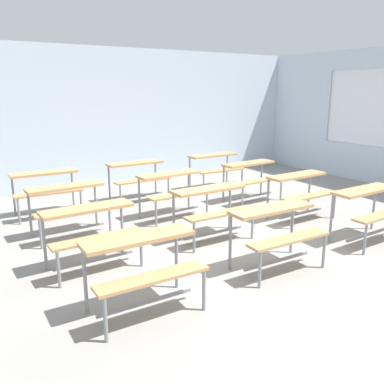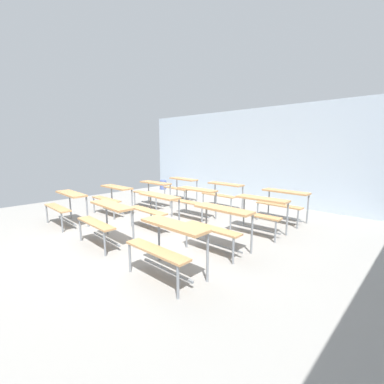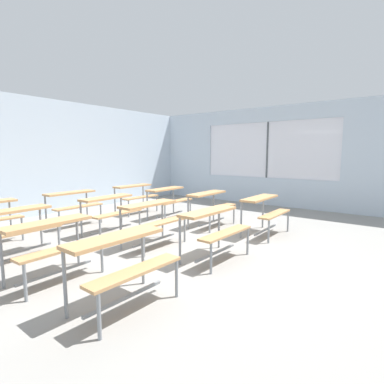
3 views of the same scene
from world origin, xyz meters
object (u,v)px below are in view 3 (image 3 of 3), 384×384
object	(u,v)px
desk_bench_r3c2	(136,192)
desk_bench_r1c1	(153,214)
desk_bench_r0c1	(214,223)
desk_bench_r3c1	(73,200)
desk_bench_r1c0	(53,236)
desk_bench_r1c2	(211,201)
desk_bench_r2c2	(169,196)
desk_bench_r0c0	(122,254)
desk_bench_r0c2	(265,206)
desk_bench_r2c1	(110,206)
desk_bench_r2c0	(16,221)

from	to	relation	value
desk_bench_r3c2	desk_bench_r1c1	bearing A→B (deg)	-125.65
desk_bench_r0c1	desk_bench_r3c1	distance (m)	3.70
desk_bench_r1c0	desk_bench_r1c2	world-z (taller)	same
desk_bench_r2c2	desk_bench_r3c1	world-z (taller)	same
desk_bench_r0c0	desk_bench_r3c1	distance (m)	4.09
desk_bench_r1c1	desk_bench_r1c2	world-z (taller)	same
desk_bench_r3c2	desk_bench_r2c2	bearing A→B (deg)	-88.16
desk_bench_r0c2	desk_bench_r2c1	world-z (taller)	same
desk_bench_r1c0	desk_bench_r3c2	distance (m)	4.35
desk_bench_r3c1	desk_bench_r2c1	bearing A→B (deg)	-87.87
desk_bench_r2c1	desk_bench_r0c1	bearing A→B (deg)	-91.43
desk_bench_r3c2	desk_bench_r0c2	bearing A→B (deg)	-88.68
desk_bench_r3c2	desk_bench_r2c1	bearing A→B (deg)	-144.29
desk_bench_r0c0	desk_bench_r1c1	xyz separation A→B (m)	(1.69, 1.24, 0.00)
desk_bench_r1c1	desk_bench_r2c0	distance (m)	2.10
desk_bench_r0c0	desk_bench_r0c2	world-z (taller)	same
desk_bench_r1c0	desk_bench_r1c2	distance (m)	3.56
desk_bench_r1c0	desk_bench_r1c1	distance (m)	1.78
desk_bench_r2c1	desk_bench_r3c1	distance (m)	1.27
desk_bench_r2c2	desk_bench_r1c0	bearing A→B (deg)	-162.76
desk_bench_r1c1	desk_bench_r2c1	xyz separation A→B (m)	(0.04, 1.21, 0.00)
desk_bench_r1c0	desk_bench_r2c1	distance (m)	2.19
desk_bench_r1c0	desk_bench_r1c1	xyz separation A→B (m)	(1.78, 0.01, 0.00)
desk_bench_r0c1	desk_bench_r1c1	size ratio (longest dim) A/B	1.01
desk_bench_r0c0	desk_bench_r0c1	distance (m)	1.77
desk_bench_r0c2	desk_bench_r1c1	distance (m)	2.22
desk_bench_r1c1	desk_bench_r2c1	bearing A→B (deg)	88.81
desk_bench_r0c2	desk_bench_r2c2	world-z (taller)	same
desk_bench_r2c1	desk_bench_r3c1	bearing A→B (deg)	89.31
desk_bench_r1c2	desk_bench_r2c0	size ratio (longest dim) A/B	0.99
desk_bench_r2c2	desk_bench_r3c1	bearing A→B (deg)	144.32
desk_bench_r3c1	desk_bench_r1c0	bearing A→B (deg)	-125.17
desk_bench_r2c1	desk_bench_r3c1	xyz separation A→B (m)	(-0.04, 1.27, 0.00)
desk_bench_r0c2	desk_bench_r3c2	xyz separation A→B (m)	(-0.03, 3.69, 0.00)
desk_bench_r1c1	desk_bench_r2c0	world-z (taller)	same
desk_bench_r2c2	desk_bench_r0c1	bearing A→B (deg)	-127.44
desk_bench_r1c0	desk_bench_r1c2	size ratio (longest dim) A/B	1.01
desk_bench_r0c1	desk_bench_r2c2	xyz separation A→B (m)	(1.75, 2.49, 0.00)
desk_bench_r0c1	desk_bench_r1c2	distance (m)	2.08
desk_bench_r0c1	desk_bench_r1c0	size ratio (longest dim) A/B	1.00
desk_bench_r2c1	desk_bench_r2c2	bearing A→B (deg)	-0.58
desk_bench_r1c2	desk_bench_r3c1	world-z (taller)	same
desk_bench_r0c0	desk_bench_r0c2	xyz separation A→B (m)	(3.53, -0.00, 0.00)
desk_bench_r1c0	desk_bench_r2c0	xyz separation A→B (m)	(0.09, 1.26, 0.00)
desk_bench_r2c0	desk_bench_r0c0	bearing A→B (deg)	-91.65
desk_bench_r0c2	desk_bench_r3c1	size ratio (longest dim) A/B	1.00
desk_bench_r0c2	desk_bench_r2c1	distance (m)	3.05
desk_bench_r2c1	desk_bench_r2c2	size ratio (longest dim) A/B	1.00
desk_bench_r0c0	desk_bench_r1c1	distance (m)	2.10
desk_bench_r2c0	desk_bench_r2c1	world-z (taller)	same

